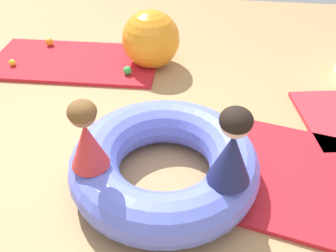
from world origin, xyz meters
TOP-DOWN VIEW (x-y plane):
  - ground_plane at (0.00, 0.00)m, footprint 8.00×8.00m
  - gym_mat_far_left at (-1.28, 1.69)m, footprint 1.88×0.99m
  - inflatable_cushion at (-0.03, 0.04)m, footprint 1.35×1.35m
  - child_in_red at (-0.47, -0.20)m, footprint 0.30×0.30m
  - child_in_navy at (0.40, -0.22)m, footprint 0.37×0.37m
  - play_ball_green at (-0.63, 1.46)m, footprint 0.09×0.09m
  - play_ball_orange at (-1.69, 2.01)m, footprint 0.09×0.09m
  - play_ball_yellow at (-1.91, 1.48)m, footprint 0.07×0.07m
  - exercise_ball_large at (-0.42, 1.76)m, footprint 0.62×0.62m

SIDE VIEW (x-z plane):
  - ground_plane at x=0.00m, z-range 0.00..0.00m
  - gym_mat_far_left at x=-1.28m, z-range 0.00..0.04m
  - play_ball_yellow at x=-1.91m, z-range 0.04..0.11m
  - play_ball_green at x=-0.63m, z-range 0.04..0.13m
  - play_ball_orange at x=-1.69m, z-range 0.04..0.13m
  - inflatable_cushion at x=-0.03m, z-range 0.00..0.35m
  - exercise_ball_large at x=-0.42m, z-range 0.00..0.62m
  - child_in_red at x=-0.47m, z-range 0.35..0.83m
  - child_in_navy at x=0.40m, z-range 0.34..0.87m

